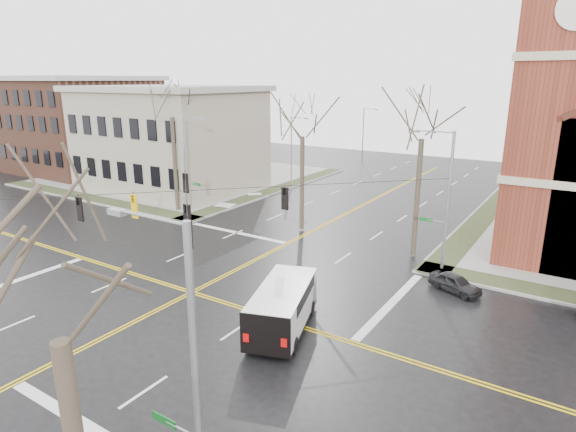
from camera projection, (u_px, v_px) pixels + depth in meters
The scene contains 18 objects.
ground at pixel (192, 292), 28.55m from camera, with size 120.00×120.00×0.00m, color black.
sidewalks at pixel (192, 291), 28.53m from camera, with size 80.00×80.00×0.17m.
road_markings at pixel (192, 292), 28.55m from camera, with size 100.00×100.00×0.01m.
civic_building_a at pixel (171, 140), 54.67m from camera, with size 18.00×14.00×11.00m, color gray.
civic_building_b at pixel (78, 125), 66.57m from camera, with size 18.00×16.00×12.00m, color brown.
signal_pole_ne at pixel (445, 197), 30.59m from camera, with size 2.75×0.22×9.00m.
signal_pole_nw at pixel (186, 164), 42.38m from camera, with size 2.75×0.22×9.00m.
signal_pole_se at pixel (191, 381), 12.00m from camera, with size 2.75×0.22×9.00m.
span_wires at pixel (186, 191), 26.85m from camera, with size 23.02×23.02×0.03m.
traffic_signals at pixel (178, 206), 26.52m from camera, with size 8.21×8.26×1.30m.
streetlight_north_a at pixel (292, 149), 55.50m from camera, with size 2.30×0.20×8.00m.
streetlight_north_b at pixel (364, 133), 71.67m from camera, with size 2.30×0.20×8.00m.
cargo_van at pixel (284, 303), 24.17m from camera, with size 4.13×6.44×2.30m.
parked_car_a at pixel (455, 283), 28.54m from camera, with size 1.29×3.19×1.09m, color black.
tree_nw_far at pixel (171, 111), 43.57m from camera, with size 4.00×4.00×13.05m.
tree_nw_near at pixel (302, 130), 37.99m from camera, with size 4.00×4.00×11.50m.
tree_ne at pixel (422, 131), 32.04m from camera, with size 4.00×4.00×12.29m.
tree_se at pixel (56, 316), 8.31m from camera, with size 4.00×4.00×11.42m.
Camera 1 is at (19.00, -18.93, 12.21)m, focal length 30.00 mm.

